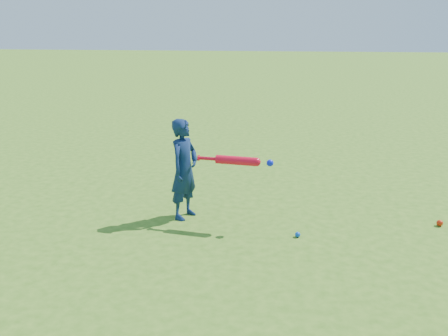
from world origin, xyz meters
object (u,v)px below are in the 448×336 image
child (184,169)px  ground_ball_red (440,223)px  ground_ball_blue (298,235)px  bat_swing (240,161)px

child → ground_ball_red: (3.06, 0.12, -0.58)m
ground_ball_red → ground_ball_blue: size_ratio=1.24×
ground_ball_red → bat_swing: 2.50m
ground_ball_blue → bat_swing: bat_swing is taller
child → ground_ball_blue: size_ratio=20.16×
ground_ball_blue → bat_swing: 1.07m
ground_ball_red → bat_swing: bearing=-173.5°
ground_ball_red → child: bearing=-177.8°
child → ground_ball_blue: 1.57m
child → bat_swing: (0.69, -0.15, 0.17)m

